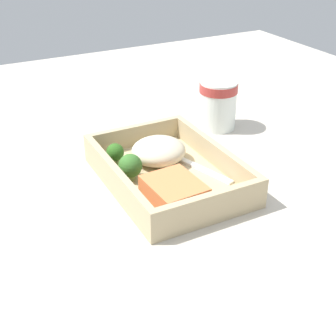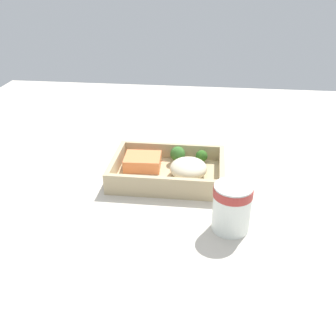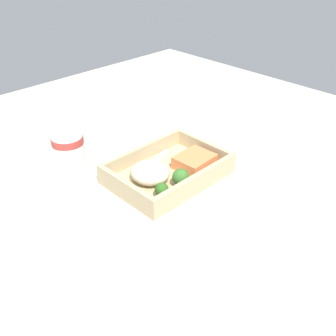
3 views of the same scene
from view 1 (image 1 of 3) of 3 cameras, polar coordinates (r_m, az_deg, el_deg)
ground_plane at (r=78.99cm, az=0.00°, el=-2.33°), size 160.00×160.00×2.00cm
takeout_tray at (r=78.16cm, az=0.00°, el=-1.34°), size 27.43×19.54×1.20cm
tray_rim at (r=76.88cm, az=0.00°, el=0.29°), size 27.43×19.54×3.90cm
salmon_fillet at (r=70.94cm, az=0.73°, el=-2.81°), size 9.40×8.03×3.13cm
mashed_potatoes at (r=81.09cm, az=-1.16°, el=2.11°), size 9.06×9.57×4.33cm
broccoli_floret_1 at (r=75.87cm, az=-4.62°, el=0.21°), size 3.90×3.90×4.52cm
broccoli_floret_2 at (r=81.02cm, az=-6.46°, el=1.87°), size 3.08×3.08×3.78cm
fork at (r=81.09cm, az=2.79°, el=0.52°), size 15.58×6.23×0.44cm
paper_cup at (r=96.42cm, az=6.10°, el=8.00°), size 7.72×7.72×9.93cm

